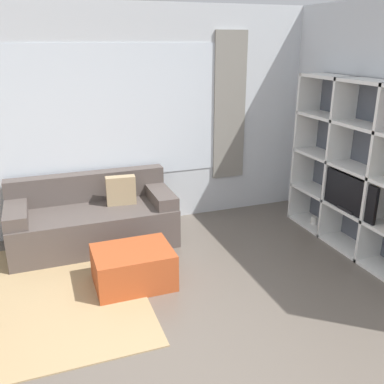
{
  "coord_description": "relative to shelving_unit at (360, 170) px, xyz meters",
  "views": [
    {
      "loc": [
        -0.78,
        -2.09,
        2.29
      ],
      "look_at": [
        0.6,
        1.68,
        0.85
      ],
      "focal_mm": 40.0,
      "sensor_mm": 36.0,
      "label": 1
    }
  ],
  "objects": [
    {
      "name": "wall_right",
      "position": [
        0.18,
        0.04,
        0.41
      ],
      "size": [
        0.07,
        4.25,
        2.7
      ],
      "primitive_type": "cube",
      "color": "silver",
      "rests_on": "ground_plane"
    },
    {
      "name": "wall_back",
      "position": [
        -2.5,
        1.6,
        0.42
      ],
      "size": [
        6.49,
        0.11,
        2.7
      ],
      "color": "silver",
      "rests_on": "ground_plane"
    },
    {
      "name": "shelving_unit",
      "position": [
        0.0,
        0.0,
        0.0
      ],
      "size": [
        0.35,
        2.03,
        1.9
      ],
      "color": "#515660",
      "rests_on": "ground_plane"
    },
    {
      "name": "ottoman",
      "position": [
        -2.55,
        0.08,
        -0.75
      ],
      "size": [
        0.75,
        0.57,
        0.37
      ],
      "color": "#B74C23",
      "rests_on": "ground_plane"
    },
    {
      "name": "area_rug",
      "position": [
        -3.53,
        0.17,
        -0.93
      ],
      "size": [
        2.07,
        2.18,
        0.01
      ],
      "primitive_type": "cube",
      "color": "tan",
      "rests_on": "ground_plane"
    },
    {
      "name": "couch_main",
      "position": [
        -2.79,
        1.13,
        -0.64
      ],
      "size": [
        1.86,
        0.84,
        0.79
      ],
      "color": "#564C47",
      "rests_on": "ground_plane"
    }
  ]
}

